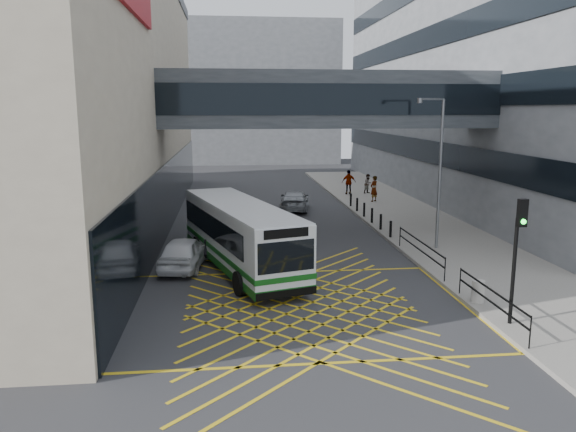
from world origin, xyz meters
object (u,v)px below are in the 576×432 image
object	(u,v)px
street_lamp	(438,165)
pedestrian_a	(374,189)
pedestrian_b	(368,184)
litter_bin	(478,291)
bus	(240,234)
pedestrian_c	(349,182)
traffic_light	(518,244)
car_dark	(239,237)
car_white	(184,252)
car_silver	(295,200)

from	to	relation	value
street_lamp	pedestrian_a	world-z (taller)	street_lamp
pedestrian_a	pedestrian_b	xyz separation A→B (m)	(0.60, 4.10, -0.17)
street_lamp	litter_bin	xyz separation A→B (m)	(-1.28, -7.84, -3.79)
bus	pedestrian_a	world-z (taller)	bus
pedestrian_c	litter_bin	bearing A→B (deg)	87.10
street_lamp	pedestrian_b	world-z (taller)	street_lamp
traffic_light	pedestrian_b	world-z (taller)	traffic_light
traffic_light	pedestrian_b	bearing A→B (deg)	82.14
car_dark	pedestrian_a	bearing A→B (deg)	-105.23
bus	car_white	distance (m)	2.65
pedestrian_a	pedestrian_b	world-z (taller)	pedestrian_a
pedestrian_a	pedestrian_b	bearing A→B (deg)	-136.86
traffic_light	pedestrian_a	xyz separation A→B (m)	(1.83, 24.46, -1.73)
pedestrian_a	car_white	bearing A→B (deg)	12.81
car_dark	traffic_light	bearing A→B (deg)	150.30
car_silver	traffic_light	xyz separation A→B (m)	(4.42, -22.39, 2.11)
pedestrian_b	car_silver	bearing A→B (deg)	-168.97
car_silver	pedestrian_c	world-z (taller)	pedestrian_c
litter_bin	car_silver	bearing A→B (deg)	101.92
traffic_light	street_lamp	distance (m)	10.20
pedestrian_a	street_lamp	bearing A→B (deg)	48.64
car_white	traffic_light	distance (m)	14.01
car_dark	pedestrian_a	xyz separation A→B (m)	(10.37, 13.68, 0.33)
car_dark	pedestrian_c	bearing A→B (deg)	-96.03
pedestrian_b	pedestrian_c	bearing A→B (deg)	159.64
bus	car_dark	bearing A→B (deg)	72.32
pedestrian_b	car_dark	bearing A→B (deg)	-152.71
traffic_light	car_dark	bearing A→B (deg)	125.37
car_dark	bus	bearing A→B (deg)	111.13
car_white	car_silver	size ratio (longest dim) A/B	0.97
litter_bin	pedestrian_c	world-z (taller)	pedestrian_c
car_white	pedestrian_b	xyz separation A→B (m)	(13.50, 20.24, 0.22)
street_lamp	litter_bin	bearing A→B (deg)	-121.00
car_white	car_dark	distance (m)	3.53
car_dark	litter_bin	size ratio (longest dim) A/B	6.27
car_white	car_silver	bearing A→B (deg)	-107.43
car_white	traffic_light	world-z (taller)	traffic_light
car_white	street_lamp	size ratio (longest dim) A/B	0.63
car_white	street_lamp	bearing A→B (deg)	-164.16
pedestrian_c	car_silver	bearing A→B (deg)	47.75
traffic_light	litter_bin	size ratio (longest dim) A/B	5.16
traffic_light	litter_bin	distance (m)	3.17
traffic_light	bus	bearing A→B (deg)	133.90
traffic_light	pedestrian_c	size ratio (longest dim) A/B	2.11
bus	car_white	world-z (taller)	bus
street_lamp	pedestrian_c	size ratio (longest dim) A/B	3.75
car_dark	car_white	bearing A→B (deg)	66.06
traffic_light	pedestrian_b	xyz separation A→B (m)	(2.43, 28.57, -1.90)
car_white	pedestrian_a	size ratio (longest dim) A/B	2.40
car_silver	car_dark	bearing A→B (deg)	79.43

